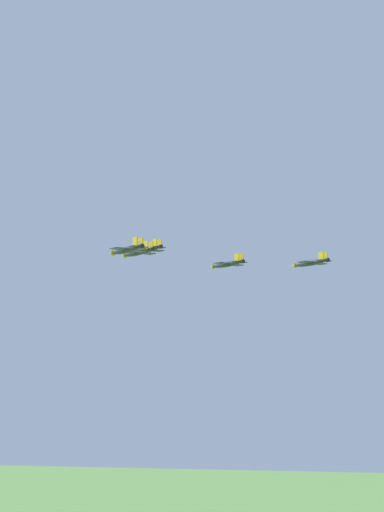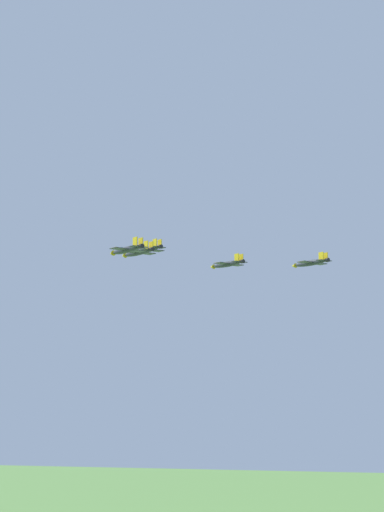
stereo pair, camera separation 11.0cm
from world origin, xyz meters
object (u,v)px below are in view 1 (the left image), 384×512
object	(u,v)px
jet_left_outer	(127,250)
jet_right_outer	(311,263)
jet_lead	(147,250)
jet_left_wingman	(138,252)
jet_right_wingman	(227,264)

from	to	relation	value
jet_left_outer	jet_right_outer	size ratio (longest dim) A/B	0.99
jet_left_outer	jet_lead	bearing A→B (deg)	-39.49
jet_left_wingman	jet_left_outer	size ratio (longest dim) A/B	1.01
jet_left_wingman	jet_right_outer	xyz separation A→B (m)	(-38.67, -28.61, -0.78)
jet_left_outer	jet_right_wingman	bearing A→B (deg)	-67.71
jet_lead	jet_left_outer	world-z (taller)	jet_lead
jet_right_wingman	jet_left_wingman	bearing A→B (deg)	88.95
jet_right_wingman	jet_right_outer	world-z (taller)	jet_right_wingman
jet_left_outer	jet_left_wingman	bearing A→B (deg)	-39.49
jet_left_outer	jet_right_outer	bearing A→B (deg)	-89.13
jet_lead	jet_left_wingman	distance (m)	23.49
jet_right_outer	jet_right_wingman	bearing A→B (deg)	40.44
jet_left_wingman	jet_right_outer	size ratio (longest dim) A/B	1.00
jet_lead	jet_left_outer	xyz separation A→B (m)	(-13.89, 43.95, -7.66)
jet_right_wingman	jet_lead	bearing A→B (deg)	39.31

